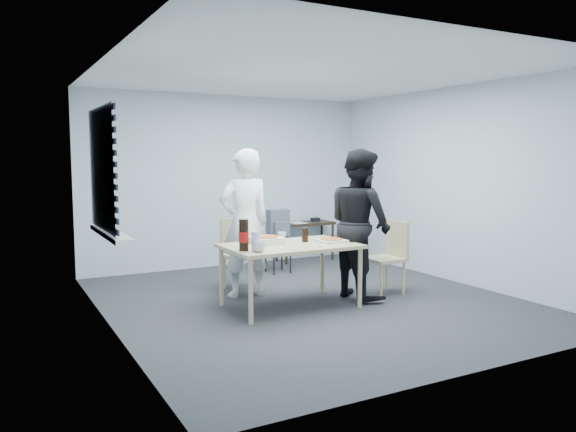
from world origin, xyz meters
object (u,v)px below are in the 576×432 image
chair_right (390,252)px  person_black (360,224)px  person_white (245,223)px  side_table (305,227)px  stool (278,247)px  dining_table (290,250)px  mug_b (282,236)px  backpack (278,225)px  mug_a (260,247)px  chair_far (239,249)px  soda_bottle (244,236)px

chair_right → person_black: person_black is taller
person_white → person_black: size_ratio=1.00×
person_white → side_table: 2.50m
person_black → side_table: bearing=-14.6°
stool → dining_table: bearing=-113.0°
stool → mug_b: size_ratio=4.82×
backpack → mug_a: 2.37m
person_white → stool: bearing=-133.4°
side_table → mug_a: bearing=-127.8°
chair_right → stool: 1.87m
chair_right → person_white: (-1.63, 0.71, 0.37)m
person_black → stool: 1.81m
chair_far → person_black: person_black is taller
dining_table → soda_bottle: bearing=-166.8°
chair_far → mug_a: bearing=-104.9°
stool → mug_a: bearing=-121.7°
chair_right → mug_b: chair_right is taller
person_black → stool: (-0.21, 1.72, -0.51)m
chair_far → mug_a: size_ratio=7.24×
mug_a → mug_b: size_ratio=1.23×
chair_far → side_table: size_ratio=0.95×
mug_b → soda_bottle: soda_bottle is taller
dining_table → mug_a: bearing=-150.2°
person_black → stool: person_black is taller
dining_table → soda_bottle: soda_bottle is taller
chair_right → stool: size_ratio=1.85×
chair_far → person_black: (1.09, -1.08, 0.37)m
person_black → backpack: size_ratio=4.04×
chair_right → soda_bottle: soda_bottle is taller
mug_a → backpack: bearing=58.1°
backpack → soda_bottle: soda_bottle is taller
person_white → backpack: size_ratio=4.04×
mug_b → stool: bearing=64.6°
stool → mug_a: (-1.25, -2.02, 0.38)m
dining_table → mug_b: bearing=77.2°
backpack → mug_a: (-1.25, -2.01, 0.06)m
person_black → backpack: (-0.21, 1.71, -0.19)m
chair_right → person_black: (-0.44, 0.02, 0.37)m
person_white → stool: person_white is taller
chair_right → person_black: size_ratio=0.50×
soda_bottle → person_white: bearing=65.6°
person_white → side_table: size_ratio=1.89×
dining_table → side_table: dining_table is taller
backpack → dining_table: bearing=-137.1°
person_white → mug_b: (0.32, -0.35, -0.13)m
side_table → mug_b: 2.54m
side_table → soda_bottle: bearing=-130.8°
side_table → person_black: bearing=-104.6°
stool → backpack: 0.32m
chair_far → chair_right: same height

